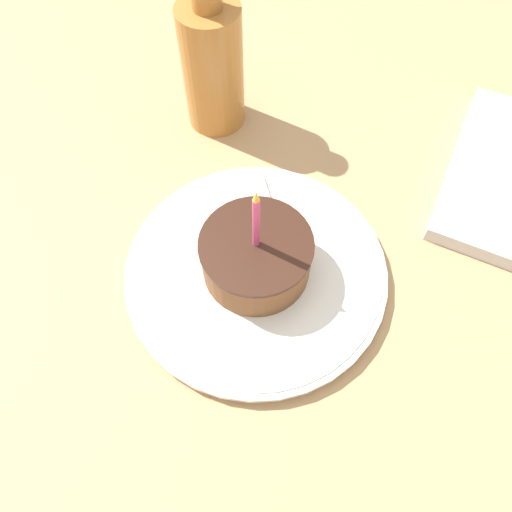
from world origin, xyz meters
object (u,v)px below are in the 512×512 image
(cake_slice, at_px, (256,256))
(fork, at_px, (268,227))
(plate, at_px, (256,271))
(bottle, at_px, (212,63))

(cake_slice, bearing_deg, fork, -169.84)
(plate, relative_size, cake_slice, 2.11)
(plate, xyz_separation_m, cake_slice, (0.00, 0.00, 0.03))
(fork, height_order, bottle, bottle)
(cake_slice, xyz_separation_m, bottle, (-0.19, -0.15, 0.04))
(plate, bearing_deg, fork, -170.10)
(fork, bearing_deg, bottle, -135.68)
(fork, relative_size, bottle, 0.67)
(bottle, bearing_deg, cake_slice, 37.31)
(fork, bearing_deg, plate, 9.90)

